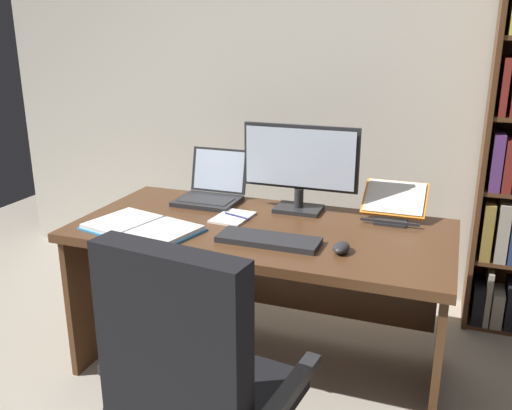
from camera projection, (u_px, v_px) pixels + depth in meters
name	position (u px, v px, depth m)	size (l,w,h in m)	color
wall_back	(362.00, 75.00, 3.17)	(4.86, 0.12, 2.60)	beige
desk	(267.00, 260.00, 2.56)	(1.65, 0.80, 0.71)	#4C2D19
office_chair	(198.00, 404.00, 1.73)	(0.65, 0.60, 0.98)	#232326
monitor	(300.00, 167.00, 2.58)	(0.55, 0.16, 0.41)	#232326
laptop	(211.00, 191.00, 2.79)	(0.30, 0.30, 0.25)	#232326
keyboard	(269.00, 240.00, 2.24)	(0.42, 0.15, 0.02)	#232326
computer_mouse	(341.00, 248.00, 2.14)	(0.06, 0.10, 0.04)	#232326
reading_stand_with_book	(394.00, 202.00, 2.53)	(0.29, 0.26, 0.15)	#232326
open_binder	(142.00, 228.00, 2.38)	(0.54, 0.41, 0.02)	#2D84C6
notepad	(233.00, 217.00, 2.54)	(0.15, 0.21, 0.01)	silver
pen	(237.00, 216.00, 2.53)	(0.01, 0.01, 0.14)	navy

